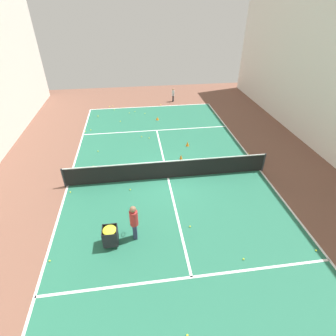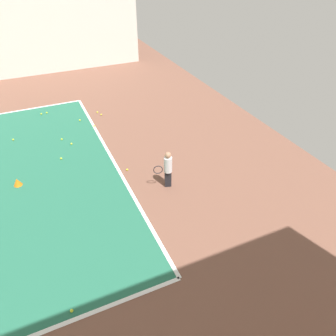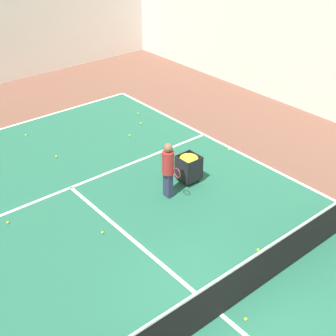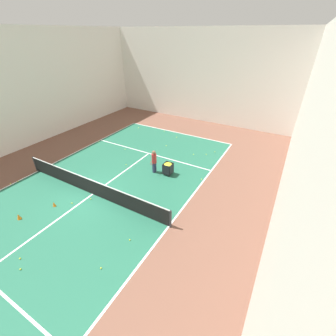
{
  "view_description": "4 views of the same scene",
  "coord_description": "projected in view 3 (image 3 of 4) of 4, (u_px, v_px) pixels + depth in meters",
  "views": [
    {
      "loc": [
        1.6,
        11.56,
        8.37
      ],
      "look_at": [
        0.0,
        0.0,
        0.66
      ],
      "focal_mm": 28.0,
      "sensor_mm": 36.0,
      "label": 1
    },
    {
      "loc": [
        -9.34,
        -9.0,
        6.23
      ],
      "look_at": [
        -2.18,
        -12.24,
        0.67
      ],
      "focal_mm": 35.0,
      "sensor_mm": 36.0,
      "label": 2
    },
    {
      "loc": [
        -5.07,
        -4.41,
        7.48
      ],
      "look_at": [
        1.91,
        3.98,
        0.92
      ],
      "focal_mm": 50.0,
      "sensor_mm": 36.0,
      "label": 3
    },
    {
      "loc": [
        9.34,
        -7.11,
        8.48
      ],
      "look_at": [
        2.87,
        4.2,
        0.5
      ],
      "focal_mm": 24.0,
      "sensor_mm": 36.0,
      "label": 4
    }
  ],
  "objects": [
    {
      "name": "ground_plane",
      "position": [
        221.0,
        315.0,
        9.54
      ],
      "size": [
        35.06,
        35.06,
        0.0
      ],
      "primitive_type": "plane",
      "color": "brown"
    },
    {
      "name": "court_playing_area",
      "position": [
        221.0,
        314.0,
        9.54
      ],
      "size": [
        10.65,
        22.22,
        0.0
      ],
      "color": "#23664C",
      "rests_on": "ground"
    },
    {
      "name": "line_baseline_far",
      "position": [
        1.0,
        129.0,
        16.86
      ],
      "size": [
        10.65,
        0.1,
        0.0
      ],
      "primitive_type": "cube",
      "color": "white",
      "rests_on": "ground"
    },
    {
      "name": "line_service_far",
      "position": [
        71.0,
        188.0,
        13.56
      ],
      "size": [
        10.65,
        0.1,
        0.0
      ],
      "primitive_type": "cube",
      "color": "white",
      "rests_on": "ground"
    },
    {
      "name": "line_centre_service",
      "position": [
        221.0,
        314.0,
        9.53
      ],
      "size": [
        0.1,
        12.22,
        0.0
      ],
      "primitive_type": "cube",
      "color": "white",
      "rests_on": "ground"
    },
    {
      "name": "tennis_net",
      "position": [
        222.0,
        295.0,
        9.25
      ],
      "size": [
        10.95,
        0.1,
        1.09
      ],
      "color": "#2D2D33",
      "rests_on": "ground"
    },
    {
      "name": "coach_at_net",
      "position": [
        168.0,
        167.0,
        12.71
      ],
      "size": [
        0.35,
        0.67,
        1.67
      ],
      "rotation": [
        0.0,
        0.0,
        -1.63
      ],
      "color": "#2D3351",
      "rests_on": "ground"
    },
    {
      "name": "ball_cart",
      "position": [
        189.0,
        163.0,
        13.57
      ],
      "size": [
        0.58,
        0.6,
        0.86
      ],
      "color": "black",
      "rests_on": "ground"
    },
    {
      "name": "tennis_ball_4",
      "position": [
        26.0,
        135.0,
        16.37
      ],
      "size": [
        0.07,
        0.07,
        0.07
      ],
      "primitive_type": "sphere",
      "color": "yellow",
      "rests_on": "ground"
    },
    {
      "name": "tennis_ball_7",
      "position": [
        229.0,
        150.0,
        15.46
      ],
      "size": [
        0.07,
        0.07,
        0.07
      ],
      "primitive_type": "sphere",
      "color": "yellow",
      "rests_on": "ground"
    },
    {
      "name": "tennis_ball_11",
      "position": [
        56.0,
        156.0,
        15.07
      ],
      "size": [
        0.07,
        0.07,
        0.07
      ],
      "primitive_type": "sphere",
      "color": "yellow",
      "rests_on": "ground"
    },
    {
      "name": "tennis_ball_19",
      "position": [
        258.0,
        250.0,
        11.18
      ],
      "size": [
        0.07,
        0.07,
        0.07
      ],
      "primitive_type": "sphere",
      "color": "yellow",
      "rests_on": "ground"
    },
    {
      "name": "tennis_ball_23",
      "position": [
        102.0,
        233.0,
        11.74
      ],
      "size": [
        0.07,
        0.07,
        0.07
      ],
      "primitive_type": "sphere",
      "color": "yellow",
      "rests_on": "ground"
    },
    {
      "name": "tennis_ball_24",
      "position": [
        246.0,
        319.0,
        9.39
      ],
      "size": [
        0.07,
        0.07,
        0.07
      ],
      "primitive_type": "sphere",
      "color": "yellow",
      "rests_on": "ground"
    },
    {
      "name": "tennis_ball_25",
      "position": [
        141.0,
        123.0,
        17.17
      ],
      "size": [
        0.07,
        0.07,
        0.07
      ],
      "primitive_type": "sphere",
      "color": "yellow",
      "rests_on": "ground"
    },
    {
      "name": "tennis_ball_29",
      "position": [
        8.0,
        223.0,
        12.09
      ],
      "size": [
        0.07,
        0.07,
        0.07
      ],
      "primitive_type": "sphere",
      "color": "yellow",
      "rests_on": "ground"
    },
    {
      "name": "tennis_ball_30",
      "position": [
        130.0,
        135.0,
        16.36
      ],
      "size": [
        0.07,
        0.07,
        0.07
      ],
      "primitive_type": "sphere",
      "color": "yellow",
      "rests_on": "ground"
    },
    {
      "name": "tennis_ball_33",
      "position": [
        138.0,
        114.0,
        17.92
      ],
      "size": [
        0.07,
        0.07,
        0.07
      ],
      "primitive_type": "sphere",
      "color": "yellow",
      "rests_on": "ground"
    }
  ]
}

